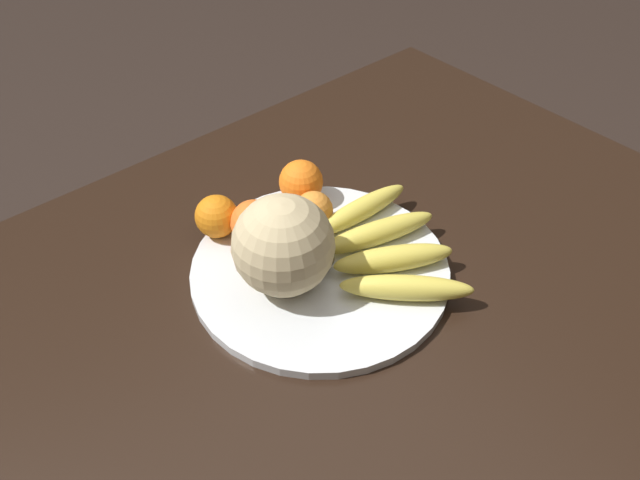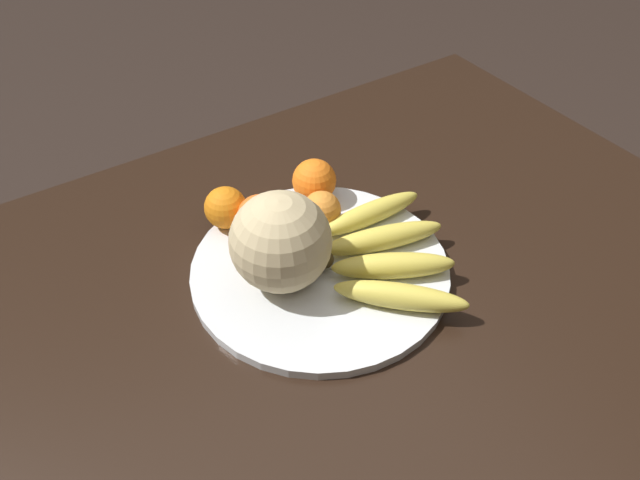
{
  "view_description": "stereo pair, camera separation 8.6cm",
  "coord_description": "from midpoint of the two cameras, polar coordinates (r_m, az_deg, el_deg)",
  "views": [
    {
      "loc": [
        -0.44,
        -0.45,
        1.36
      ],
      "look_at": [
        -0.03,
        0.03,
        0.78
      ],
      "focal_mm": 35.0,
      "sensor_mm": 36.0,
      "label": 1
    },
    {
      "loc": [
        -0.37,
        -0.5,
        1.36
      ],
      "look_at": [
        -0.03,
        0.03,
        0.78
      ],
      "focal_mm": 35.0,
      "sensor_mm": 36.0,
      "label": 2
    }
  ],
  "objects": [
    {
      "name": "kitchen_table",
      "position": [
        0.97,
        4.88,
        -7.91
      ],
      "size": [
        1.22,
        0.9,
        0.71
      ],
      "color": "black",
      "rests_on": "ground_plane"
    },
    {
      "name": "fruit_bowl",
      "position": [
        0.9,
        2.74,
        -2.78
      ],
      "size": [
        0.37,
        0.37,
        0.01
      ],
      "color": "silver",
      "rests_on": "kitchen_table"
    },
    {
      "name": "melon",
      "position": [
        0.83,
        -0.67,
        -0.3
      ],
      "size": [
        0.14,
        0.14,
        0.14
      ],
      "color": "#C6B284",
      "rests_on": "fruit_bowl"
    },
    {
      "name": "banana_bunch",
      "position": [
        0.89,
        8.74,
        -1.3
      ],
      "size": [
        0.23,
        0.25,
        0.04
      ],
      "rotation": [
        0.0,
        0.0,
        5.89
      ],
      "color": "#473819",
      "rests_on": "fruit_bowl"
    },
    {
      "name": "orange_front_left",
      "position": [
        0.92,
        -2.84,
        1.97
      ],
      "size": [
        0.07,
        0.07,
        0.07
      ],
      "color": "orange",
      "rests_on": "fruit_bowl"
    },
    {
      "name": "orange_front_right",
      "position": [
        0.99,
        1.97,
        5.34
      ],
      "size": [
        0.07,
        0.07,
        0.07
      ],
      "color": "orange",
      "rests_on": "fruit_bowl"
    },
    {
      "name": "orange_mid_center",
      "position": [
        0.94,
        -6.07,
        2.85
      ],
      "size": [
        0.06,
        0.06,
        0.06
      ],
      "color": "orange",
      "rests_on": "fruit_bowl"
    },
    {
      "name": "orange_back_left",
      "position": [
        0.94,
        2.77,
        2.63
      ],
      "size": [
        0.06,
        0.06,
        0.06
      ],
      "color": "orange",
      "rests_on": "fruit_bowl"
    },
    {
      "name": "produce_tag",
      "position": [
        0.89,
        1.04,
        -2.19
      ],
      "size": [
        0.09,
        0.07,
        0.0
      ],
      "rotation": [
        0.0,
        0.0,
        -0.57
      ],
      "color": "white",
      "rests_on": "fruit_bowl"
    }
  ]
}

